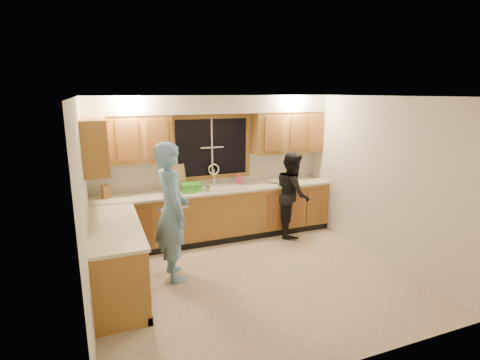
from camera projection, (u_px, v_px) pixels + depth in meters
name	position (u px, v px, depth m)	size (l,w,h in m)	color
floor	(254.00, 278.00, 5.27)	(4.20, 4.20, 0.00)	#C6B398
ceiling	(256.00, 96.00, 4.70)	(4.20, 4.20, 0.00)	silver
wall_back	(212.00, 167.00, 6.70)	(4.20, 4.20, 0.00)	silver
wall_left	(85.00, 210.00, 4.23)	(3.80, 3.80, 0.00)	silver
wall_right	(380.00, 179.00, 5.73)	(3.80, 3.80, 0.00)	silver
base_cabinets_back	(218.00, 215.00, 6.62)	(4.20, 0.60, 0.88)	#A87231
base_cabinets_left	(116.00, 259.00, 4.84)	(0.60, 1.90, 0.88)	#A87231
countertop_back	(218.00, 190.00, 6.50)	(4.20, 0.63, 0.04)	beige
countertop_left	(114.00, 226.00, 4.74)	(0.63, 1.90, 0.04)	beige
upper_cabinets_left	(128.00, 139.00, 5.91)	(1.35, 0.33, 0.75)	#A87231
upper_cabinets_right	(288.00, 132.00, 6.93)	(1.35, 0.33, 0.75)	#A87231
upper_cabinets_return	(94.00, 146.00, 5.17)	(0.33, 0.90, 0.75)	#A87231
soffit	(214.00, 104.00, 6.29)	(4.20, 0.35, 0.30)	white
window_frame	(212.00, 147.00, 6.61)	(1.44, 0.03, 1.14)	black
sink	(217.00, 191.00, 6.52)	(0.86, 0.52, 0.57)	silver
dishwasher	(170.00, 222.00, 6.31)	(0.60, 0.56, 0.82)	silver
stove	(119.00, 279.00, 4.32)	(0.58, 0.75, 0.90)	silver
man	(172.00, 212.00, 5.11)	(0.70, 0.46, 1.92)	#6FA7D2
woman	(292.00, 194.00, 6.74)	(0.74, 0.58, 1.53)	black
knife_block	(106.00, 192.00, 5.86)	(0.11, 0.09, 0.21)	#975B29
cutting_board	(177.00, 177.00, 6.37)	(0.33, 0.02, 0.43)	tan
dish_crate	(191.00, 187.00, 6.28)	(0.32, 0.30, 0.15)	green
soap_bottle	(239.00, 179.00, 6.75)	(0.09, 0.09, 0.20)	#DF5477
bowl	(273.00, 182.00, 6.89)	(0.21, 0.21, 0.05)	silver
can_left	(197.00, 188.00, 6.29)	(0.07, 0.07, 0.13)	beige
can_right	(208.00, 190.00, 6.21)	(0.06, 0.06, 0.11)	beige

